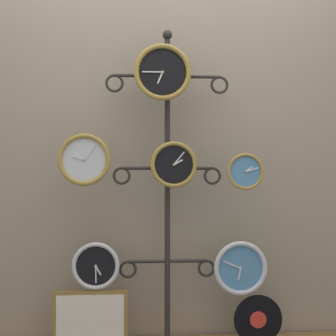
# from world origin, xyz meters

# --- Properties ---
(shop_wall) EXTENTS (4.40, 0.04, 2.80)m
(shop_wall) POSITION_xyz_m (0.00, 0.57, 1.40)
(shop_wall) COLOR gray
(shop_wall) RESTS_ON ground_plane
(display_stand) EXTENTS (0.73, 0.41, 1.90)m
(display_stand) POSITION_xyz_m (0.00, 0.41, 0.57)
(display_stand) COLOR #282623
(display_stand) RESTS_ON ground_plane
(clock_top_center) EXTENTS (0.33, 0.04, 0.33)m
(clock_top_center) POSITION_xyz_m (-0.04, 0.30, 1.62)
(clock_top_center) COLOR black
(clock_middle_left) EXTENTS (0.29, 0.04, 0.29)m
(clock_middle_left) POSITION_xyz_m (-0.47, 0.30, 1.12)
(clock_middle_left) COLOR silver
(clock_middle_center) EXTENTS (0.27, 0.04, 0.27)m
(clock_middle_center) POSITION_xyz_m (0.03, 0.32, 1.09)
(clock_middle_center) COLOR black
(clock_middle_right) EXTENTS (0.21, 0.04, 0.21)m
(clock_middle_right) POSITION_xyz_m (0.44, 0.31, 1.06)
(clock_middle_right) COLOR #4C84B2
(clock_bottom_left) EXTENTS (0.27, 0.04, 0.27)m
(clock_bottom_left) POSITION_xyz_m (-0.41, 0.33, 0.52)
(clock_bottom_left) COLOR black
(clock_bottom_right) EXTENTS (0.31, 0.04, 0.31)m
(clock_bottom_right) POSITION_xyz_m (0.41, 0.31, 0.50)
(clock_bottom_right) COLOR #4C84B2
(vinyl_record) EXTENTS (0.28, 0.01, 0.28)m
(vinyl_record) POSITION_xyz_m (0.52, 0.33, 0.20)
(vinyl_record) COLOR black
(vinyl_record) RESTS_ON low_shelf
(picture_frame) EXTENTS (0.42, 0.02, 0.32)m
(picture_frame) POSITION_xyz_m (-0.44, 0.33, 0.22)
(picture_frame) COLOR olive
(picture_frame) RESTS_ON low_shelf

